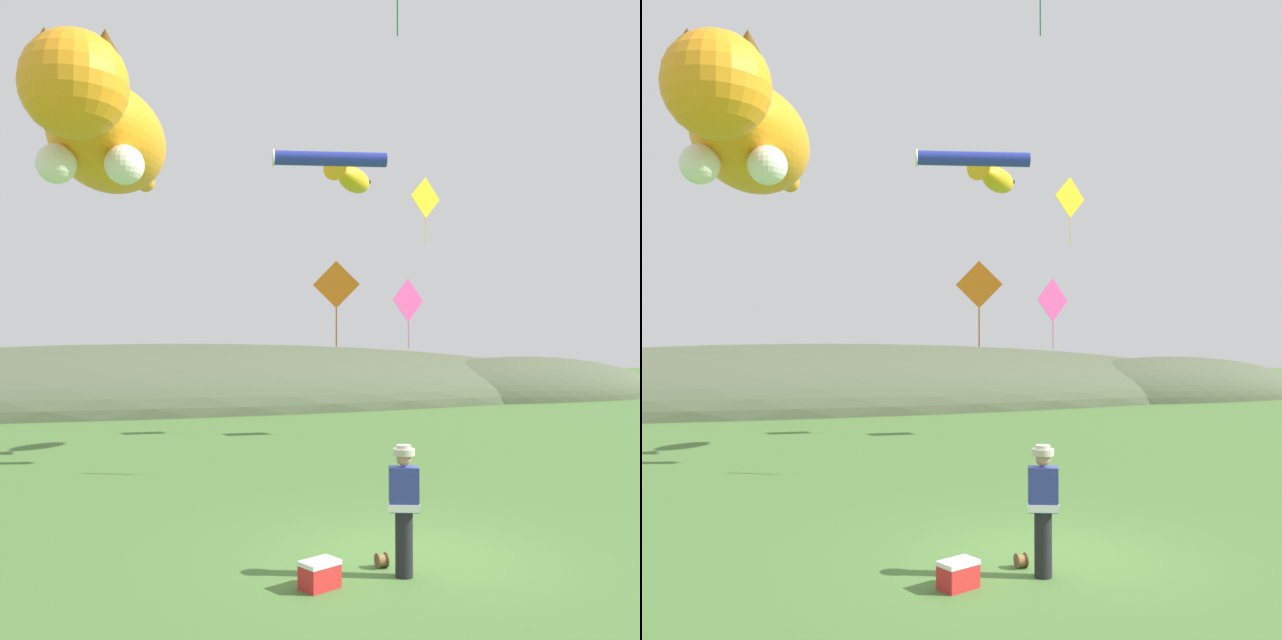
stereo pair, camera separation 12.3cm
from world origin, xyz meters
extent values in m
plane|color=#477033|center=(0.00, 0.00, 0.00)|extent=(120.00, 120.00, 0.00)
ellipsoid|color=#4C563D|center=(0.00, 28.01, 0.00)|extent=(52.71, 15.95, 6.13)
ellipsoid|color=#4C563D|center=(19.03, 24.92, 0.00)|extent=(18.49, 7.13, 4.66)
cylinder|color=black|center=(-0.40, -0.81, 0.44)|extent=(0.24, 0.24, 0.88)
cube|color=navy|center=(-0.40, -0.81, 1.18)|extent=(0.46, 0.37, 0.60)
cube|color=white|center=(-0.40, -0.81, 0.94)|extent=(0.49, 0.39, 0.10)
sphere|color=tan|center=(-0.40, -0.81, 1.59)|extent=(0.20, 0.20, 0.20)
cylinder|color=#B2AD99|center=(-0.40, -0.81, 1.68)|extent=(0.30, 0.30, 0.09)
cylinder|color=#B2AD99|center=(-0.40, -0.81, 1.74)|extent=(0.20, 0.20, 0.07)
cylinder|color=olive|center=(-0.54, -0.36, 0.10)|extent=(0.13, 0.16, 0.16)
cylinder|color=brown|center=(-0.61, -0.36, 0.10)|extent=(0.01, 0.21, 0.21)
cylinder|color=brown|center=(-0.47, -0.36, 0.10)|extent=(0.02, 0.21, 0.21)
cube|color=red|center=(-1.63, -0.88, 0.15)|extent=(0.57, 0.48, 0.30)
cube|color=white|center=(-1.63, -0.88, 0.33)|extent=(0.58, 0.49, 0.06)
ellipsoid|color=orange|center=(-3.98, 8.72, 8.20)|extent=(3.92, 5.71, 2.47)
ellipsoid|color=white|center=(-4.04, 8.48, 7.76)|extent=(2.29, 3.64, 1.36)
sphere|color=orange|center=(-4.78, 5.61, 8.45)|extent=(2.23, 2.23, 2.23)
cone|color=#55330A|center=(-4.18, 5.46, 9.26)|extent=(0.96, 0.96, 0.74)
cone|color=#55330A|center=(-5.37, 5.76, 9.26)|extent=(0.96, 0.96, 0.74)
sphere|color=white|center=(-3.71, 6.77, 7.15)|extent=(0.89, 0.89, 0.89)
sphere|color=white|center=(-5.16, 7.14, 7.15)|extent=(0.89, 0.89, 0.89)
cylinder|color=orange|center=(-3.00, 12.56, 8.32)|extent=(1.25, 2.78, 0.59)
ellipsoid|color=gold|center=(2.96, 9.71, 7.92)|extent=(1.80, 1.94, 0.68)
cone|color=gold|center=(2.13, 8.73, 7.92)|extent=(0.92, 0.91, 0.68)
cone|color=gold|center=(2.99, 9.75, 8.21)|extent=(0.45, 0.45, 0.32)
sphere|color=black|center=(3.54, 10.03, 7.97)|extent=(0.16, 0.16, 0.16)
cylinder|color=#2633A5|center=(1.29, 7.05, 7.76)|extent=(2.85, 1.02, 0.36)
torus|color=white|center=(-0.10, 7.39, 7.76)|extent=(0.16, 0.44, 0.44)
cube|color=orange|center=(1.08, 6.02, 4.52)|extent=(0.99, 0.55, 1.12)
cylinder|color=black|center=(1.08, 6.03, 4.52)|extent=(0.67, 0.37, 0.02)
cube|color=#A95011|center=(1.08, 6.02, 3.51)|extent=(0.03, 0.02, 0.90)
cube|color=#1A7C35|center=(2.48, 5.60, 10.90)|extent=(0.03, 0.02, 0.90)
cube|color=yellow|center=(6.37, 11.85, 8.04)|extent=(1.32, 0.48, 1.40)
cylinder|color=black|center=(6.37, 11.87, 8.04)|extent=(0.89, 0.33, 0.02)
cube|color=#A98511|center=(6.37, 11.85, 6.89)|extent=(0.03, 0.02, 0.90)
cube|color=#E53F8C|center=(5.86, 12.15, 4.58)|extent=(1.37, 0.56, 1.47)
cylinder|color=black|center=(5.86, 12.16, 4.58)|extent=(0.92, 0.38, 0.02)
cube|color=#A02C62|center=(5.86, 12.15, 3.39)|extent=(0.03, 0.02, 0.90)
camera|label=1|loc=(-4.56, -9.67, 3.18)|focal=40.00mm
camera|label=2|loc=(-4.44, -9.71, 3.18)|focal=40.00mm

